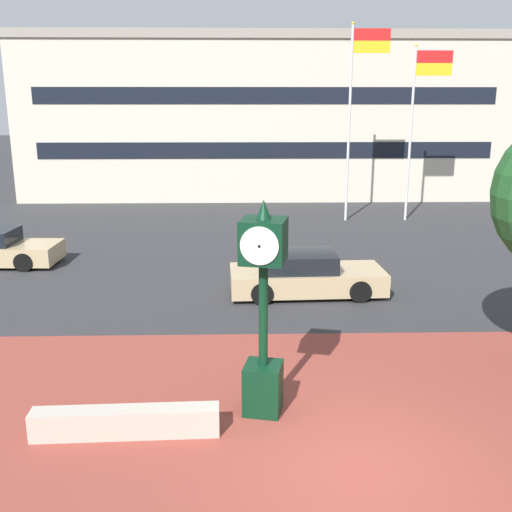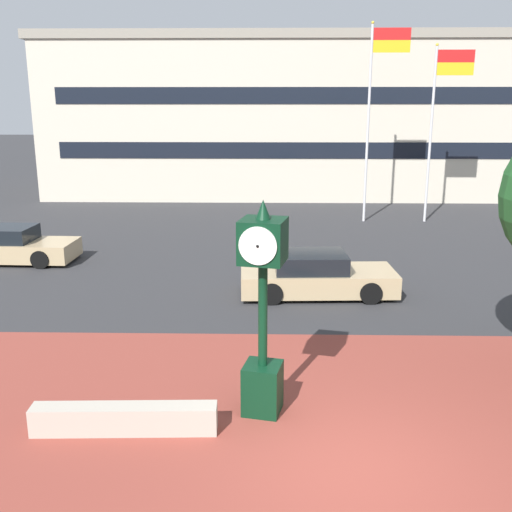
# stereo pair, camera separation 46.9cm
# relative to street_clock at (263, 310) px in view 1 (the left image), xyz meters

# --- Properties ---
(ground_plane) EXTENTS (200.00, 200.00, 0.00)m
(ground_plane) POSITION_rel_street_clock_xyz_m (1.38, -1.74, -1.98)
(ground_plane) COLOR #2D2D30
(plaza_brick_paving) EXTENTS (44.00, 9.47, 0.01)m
(plaza_brick_paving) POSITION_rel_street_clock_xyz_m (1.38, -1.00, -1.98)
(plaza_brick_paving) COLOR brown
(plaza_brick_paving) RESTS_ON ground
(planter_wall) EXTENTS (3.21, 0.52, 0.50)m
(planter_wall) POSITION_rel_street_clock_xyz_m (-2.38, -0.77, -1.73)
(planter_wall) COLOR #ADA393
(planter_wall) RESTS_ON ground
(street_clock) EXTENTS (0.90, 0.94, 3.96)m
(street_clock) POSITION_rel_street_clock_xyz_m (0.00, 0.00, 0.00)
(street_clock) COLOR black
(street_clock) RESTS_ON ground
(car_street_mid) EXTENTS (4.62, 2.11, 1.28)m
(car_street_mid) POSITION_rel_street_clock_xyz_m (1.51, 6.91, -1.41)
(car_street_mid) COLOR tan
(car_street_mid) RESTS_ON ground
(flagpole_primary) EXTENTS (1.80, 0.14, 9.10)m
(flagpole_primary) POSITION_rel_street_clock_xyz_m (4.93, 18.28, 3.50)
(flagpole_primary) COLOR silver
(flagpole_primary) RESTS_ON ground
(flagpole_secondary) EXTENTS (1.80, 0.14, 8.16)m
(flagpole_secondary) POSITION_rel_street_clock_xyz_m (7.89, 18.28, 3.01)
(flagpole_secondary) COLOR silver
(flagpole_secondary) RESTS_ON ground
(civic_building) EXTENTS (28.93, 11.43, 9.43)m
(civic_building) POSITION_rel_street_clock_xyz_m (1.02, 29.18, 2.74)
(civic_building) COLOR beige
(civic_building) RESTS_ON ground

